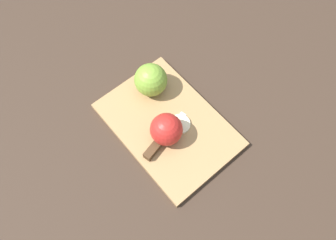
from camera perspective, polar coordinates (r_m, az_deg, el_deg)
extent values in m
plane|color=#38281E|center=(0.85, 0.00, -1.07)|extent=(4.00, 4.00, 0.00)
cube|color=#A37A4C|center=(0.84, 0.00, -0.84)|extent=(0.38, 0.29, 0.02)
sphere|color=olive|center=(0.85, -3.02, 6.99)|extent=(0.09, 0.09, 0.09)
cylinder|color=beige|center=(0.85, -3.17, 7.40)|extent=(0.02, 0.08, 0.08)
sphere|color=red|center=(0.78, -0.29, -1.65)|extent=(0.08, 0.08, 0.08)
cylinder|color=beige|center=(0.78, -0.76, -1.43)|extent=(0.04, 0.06, 0.07)
cube|color=silver|center=(0.83, 0.99, -1.01)|extent=(0.05, 0.09, 0.00)
cube|color=#472D19|center=(0.80, -2.34, -4.83)|extent=(0.04, 0.07, 0.02)
cylinder|color=beige|center=(0.83, 2.03, -0.72)|extent=(0.05, 0.05, 0.01)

